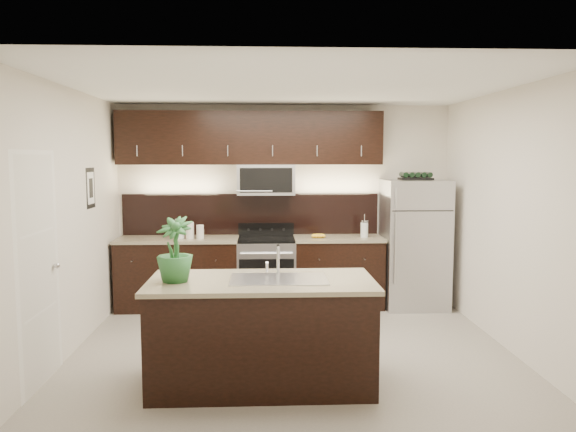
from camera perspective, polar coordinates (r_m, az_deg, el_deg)
name	(u,v)px	position (r m, az deg, el deg)	size (l,w,h in m)	color
ground	(292,349)	(6.03, 0.36, -13.36)	(4.50, 4.50, 0.00)	gray
room_walls	(281,187)	(5.65, -0.73, 2.93)	(4.52, 4.02, 2.71)	beige
counter_run	(251,272)	(7.53, -3.78, -5.73)	(3.51, 0.65, 0.94)	black
upper_fixtures	(252,146)	(7.52, -3.64, 7.07)	(3.49, 0.40, 1.66)	black
island	(262,332)	(5.02, -2.68, -11.69)	(1.96, 0.96, 0.94)	black
sink_faucet	(279,277)	(4.91, -0.95, -6.26)	(0.84, 0.50, 0.28)	silver
refrigerator	(414,244)	(7.66, 12.68, -2.76)	(0.82, 0.74, 1.70)	#B2B2B7
wine_rack	(416,176)	(7.58, 12.84, 3.95)	(0.42, 0.26, 0.10)	black
plant	(175,249)	(4.87, -11.43, -3.35)	(0.31, 0.31, 0.55)	#27632D
canisters	(187,230)	(7.42, -10.18, -1.41)	(0.38, 0.16, 0.26)	silver
french_press	(364,229)	(7.50, 7.76, -1.31)	(0.10, 0.10, 0.30)	silver
bananas	(314,236)	(7.39, 2.66, -2.00)	(0.19, 0.15, 0.06)	gold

